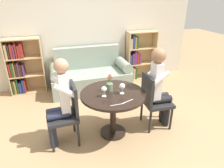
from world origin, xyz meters
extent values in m
plane|color=tan|center=(0.00, 0.00, 0.00)|extent=(16.00, 16.00, 0.00)
cube|color=beige|center=(0.00, 2.12, 1.35)|extent=(5.20, 0.05, 2.70)
cylinder|color=black|center=(0.00, 0.00, 0.69)|extent=(0.94, 0.94, 0.03)
cylinder|color=black|center=(0.00, 0.00, 0.35)|extent=(0.09, 0.09, 0.64)
cylinder|color=black|center=(0.00, 0.00, 0.01)|extent=(0.40, 0.40, 0.03)
cube|color=gray|center=(0.00, 1.64, 0.21)|extent=(1.72, 0.80, 0.42)
cube|color=gray|center=(0.00, 1.96, 0.67)|extent=(1.50, 0.16, 0.50)
cylinder|color=gray|center=(-0.75, 1.64, 0.53)|extent=(0.22, 0.72, 0.22)
cylinder|color=gray|center=(0.75, 1.64, 0.53)|extent=(0.22, 0.72, 0.22)
cube|color=tan|center=(-1.33, 2.06, 0.60)|extent=(0.73, 0.02, 1.19)
cube|color=tan|center=(-1.69, 1.93, 0.60)|extent=(0.02, 0.28, 1.19)
cube|color=tan|center=(-0.98, 1.93, 0.60)|extent=(0.02, 0.28, 1.19)
cube|color=tan|center=(-1.33, 1.93, 0.01)|extent=(0.68, 0.28, 0.02)
cube|color=tan|center=(-1.33, 1.93, 0.40)|extent=(0.68, 0.28, 0.02)
cube|color=tan|center=(-1.33, 1.93, 0.79)|extent=(0.68, 0.28, 0.02)
cube|color=tan|center=(-1.33, 1.93, 1.18)|extent=(0.68, 0.28, 0.02)
cube|color=#234723|center=(-1.65, 1.93, 0.18)|extent=(0.03, 0.23, 0.31)
cube|color=olive|center=(-1.61, 1.93, 0.17)|extent=(0.04, 0.23, 0.30)
cube|color=#234723|center=(-1.56, 1.93, 0.19)|extent=(0.03, 0.23, 0.33)
cube|color=navy|center=(-1.51, 1.93, 0.14)|extent=(0.05, 0.23, 0.24)
cube|color=navy|center=(-1.45, 1.93, 0.18)|extent=(0.04, 0.23, 0.31)
cube|color=maroon|center=(-1.41, 1.93, 0.17)|extent=(0.03, 0.23, 0.30)
cube|color=maroon|center=(-1.64, 1.93, 0.56)|extent=(0.03, 0.23, 0.29)
cube|color=#234723|center=(-1.60, 1.93, 0.56)|extent=(0.04, 0.23, 0.30)
cube|color=olive|center=(-1.56, 1.93, 0.56)|extent=(0.03, 0.23, 0.30)
cube|color=#332319|center=(-1.52, 1.93, 0.55)|extent=(0.03, 0.23, 0.28)
cube|color=#602D5B|center=(-1.48, 1.93, 0.56)|extent=(0.03, 0.23, 0.30)
cube|color=#332319|center=(-1.44, 1.93, 0.54)|extent=(0.04, 0.23, 0.26)
cube|color=#602D5B|center=(-1.39, 1.93, 0.53)|extent=(0.04, 0.23, 0.24)
cube|color=tan|center=(-1.64, 1.93, 0.95)|extent=(0.04, 0.23, 0.29)
cube|color=#332319|center=(-1.59, 1.93, 0.94)|extent=(0.03, 0.23, 0.28)
cube|color=maroon|center=(-1.54, 1.93, 0.95)|extent=(0.04, 0.23, 0.29)
cube|color=#602D5B|center=(-1.50, 1.93, 0.94)|extent=(0.03, 0.23, 0.28)
cube|color=maroon|center=(-1.46, 1.93, 0.95)|extent=(0.03, 0.23, 0.30)
cube|color=maroon|center=(-1.41, 1.93, 0.93)|extent=(0.04, 0.23, 0.26)
cube|color=maroon|center=(-1.35, 1.93, 0.95)|extent=(0.05, 0.23, 0.29)
cube|color=tan|center=(1.33, 2.06, 0.60)|extent=(0.73, 0.02, 1.19)
cube|color=tan|center=(0.98, 1.93, 0.60)|extent=(0.02, 0.28, 1.19)
cube|color=tan|center=(1.69, 1.93, 0.60)|extent=(0.02, 0.28, 1.19)
cube|color=tan|center=(1.33, 1.93, 0.01)|extent=(0.68, 0.28, 0.02)
cube|color=tan|center=(1.33, 1.93, 0.40)|extent=(0.68, 0.28, 0.02)
cube|color=tan|center=(1.33, 1.93, 0.79)|extent=(0.68, 0.28, 0.02)
cube|color=tan|center=(1.33, 1.93, 1.18)|extent=(0.68, 0.28, 0.02)
cube|color=#332319|center=(1.03, 1.93, 0.17)|extent=(0.03, 0.23, 0.29)
cube|color=tan|center=(1.08, 1.93, 0.18)|extent=(0.05, 0.23, 0.31)
cube|color=tan|center=(1.14, 1.93, 0.16)|extent=(0.04, 0.23, 0.28)
cube|color=#234723|center=(1.19, 1.93, 0.16)|extent=(0.05, 0.23, 0.28)
cube|color=navy|center=(1.04, 1.93, 0.53)|extent=(0.05, 0.23, 0.24)
cube|color=#602D5B|center=(1.10, 1.93, 0.55)|extent=(0.05, 0.23, 0.27)
cube|color=#602D5B|center=(1.16, 1.93, 0.57)|extent=(0.05, 0.23, 0.33)
cube|color=maroon|center=(1.21, 1.93, 0.56)|extent=(0.04, 0.23, 0.29)
cube|color=#602D5B|center=(1.27, 1.93, 0.54)|extent=(0.04, 0.23, 0.26)
cube|color=tan|center=(1.03, 1.93, 0.92)|extent=(0.04, 0.23, 0.24)
cube|color=navy|center=(1.08, 1.93, 0.95)|extent=(0.05, 0.23, 0.31)
cube|color=olive|center=(1.14, 1.93, 0.94)|extent=(0.04, 0.23, 0.28)
cube|color=#234723|center=(1.18, 1.93, 0.94)|extent=(0.04, 0.23, 0.28)
cylinder|color=#232326|center=(-0.93, 0.20, 0.20)|extent=(0.04, 0.04, 0.40)
cylinder|color=#232326|center=(-0.91, -0.15, 0.20)|extent=(0.04, 0.04, 0.40)
cylinder|color=#232326|center=(-0.57, 0.22, 0.20)|extent=(0.04, 0.04, 0.40)
cylinder|color=#232326|center=(-0.55, -0.14, 0.20)|extent=(0.04, 0.04, 0.40)
cube|color=#232326|center=(-0.74, 0.03, 0.42)|extent=(0.44, 0.44, 0.05)
cube|color=#232326|center=(-0.55, 0.04, 0.68)|extent=(0.06, 0.38, 0.45)
cylinder|color=#232326|center=(0.91, -0.18, 0.20)|extent=(0.04, 0.04, 0.40)
cylinder|color=#232326|center=(0.93, 0.17, 0.20)|extent=(0.04, 0.04, 0.40)
cylinder|color=#232326|center=(0.55, -0.16, 0.20)|extent=(0.04, 0.04, 0.40)
cylinder|color=#232326|center=(0.57, 0.19, 0.20)|extent=(0.04, 0.04, 0.40)
cube|color=#232326|center=(0.74, 0.00, 0.42)|extent=(0.44, 0.44, 0.05)
cube|color=#232326|center=(0.55, 0.01, 0.68)|extent=(0.06, 0.38, 0.45)
cylinder|color=#282D47|center=(-0.90, 0.08, 0.23)|extent=(0.11, 0.11, 0.45)
cylinder|color=#282D47|center=(-0.90, -0.03, 0.23)|extent=(0.11, 0.11, 0.45)
cylinder|color=#282D47|center=(-0.79, 0.08, 0.50)|extent=(0.31, 0.12, 0.11)
cylinder|color=#282D47|center=(-0.79, -0.03, 0.50)|extent=(0.31, 0.12, 0.11)
cube|color=white|center=(-0.68, 0.03, 0.79)|extent=(0.13, 0.21, 0.58)
cylinder|color=white|center=(-0.69, 0.17, 0.89)|extent=(0.29, 0.08, 0.23)
cylinder|color=white|center=(-0.67, -0.10, 0.89)|extent=(0.29, 0.08, 0.23)
sphere|color=tan|center=(-0.68, 0.03, 1.18)|extent=(0.19, 0.19, 0.19)
cylinder|color=black|center=(0.90, -0.06, 0.23)|extent=(0.11, 0.11, 0.45)
cylinder|color=black|center=(0.90, 0.05, 0.23)|extent=(0.11, 0.11, 0.45)
cylinder|color=black|center=(0.79, -0.06, 0.50)|extent=(0.31, 0.13, 0.11)
cylinder|color=black|center=(0.79, 0.05, 0.50)|extent=(0.31, 0.13, 0.11)
cube|color=white|center=(0.68, 0.00, 0.80)|extent=(0.13, 0.21, 0.59)
cylinder|color=white|center=(0.67, -0.13, 0.90)|extent=(0.29, 0.08, 0.23)
cylinder|color=white|center=(0.69, 0.14, 0.90)|extent=(0.29, 0.08, 0.23)
sphere|color=#936B4C|center=(0.68, 0.00, 1.21)|extent=(0.22, 0.22, 0.22)
cylinder|color=white|center=(-0.15, -0.06, 0.71)|extent=(0.06, 0.06, 0.00)
cylinder|color=white|center=(-0.15, -0.06, 0.75)|extent=(0.01, 0.01, 0.07)
sphere|color=white|center=(-0.15, -0.06, 0.82)|extent=(0.08, 0.08, 0.08)
sphere|color=#E58E75|center=(-0.15, -0.06, 0.81)|extent=(0.06, 0.06, 0.06)
cylinder|color=white|center=(0.12, -0.05, 0.71)|extent=(0.06, 0.06, 0.00)
cylinder|color=white|center=(0.12, -0.05, 0.75)|extent=(0.01, 0.01, 0.08)
sphere|color=white|center=(0.12, -0.05, 0.82)|extent=(0.08, 0.08, 0.08)
sphere|color=maroon|center=(0.12, -0.05, 0.81)|extent=(0.06, 0.06, 0.06)
cylinder|color=gray|center=(-0.03, 0.08, 0.77)|extent=(0.09, 0.09, 0.12)
cylinder|color=#4C7A42|center=(-0.04, 0.08, 0.89)|extent=(0.01, 0.01, 0.12)
sphere|color=#EACC4C|center=(-0.04, 0.08, 0.95)|extent=(0.04, 0.04, 0.04)
cylinder|color=#4C7A42|center=(-0.02, 0.07, 0.90)|extent=(0.00, 0.01, 0.14)
sphere|color=#D16684|center=(-0.02, 0.07, 0.96)|extent=(0.04, 0.04, 0.04)
cylinder|color=#4C7A42|center=(-0.04, 0.09, 0.87)|extent=(0.01, 0.01, 0.08)
sphere|color=#E07F4C|center=(-0.04, 0.09, 0.91)|extent=(0.04, 0.04, 0.04)
cylinder|color=#4C7A42|center=(-0.02, 0.10, 0.87)|extent=(0.00, 0.01, 0.08)
sphere|color=#D16684|center=(-0.02, 0.10, 0.91)|extent=(0.04, 0.04, 0.04)
cylinder|color=#4C7A42|center=(-0.01, 0.07, 0.88)|extent=(0.01, 0.01, 0.11)
sphere|color=#D16684|center=(-0.01, 0.07, 0.93)|extent=(0.04, 0.04, 0.04)
cube|color=silver|center=(0.11, -0.29, 0.71)|extent=(0.18, 0.08, 0.00)
cube|color=silver|center=(-0.05, -0.33, 0.71)|extent=(0.19, 0.01, 0.00)
camera|label=1|loc=(-0.77, -2.43, 2.02)|focal=32.00mm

